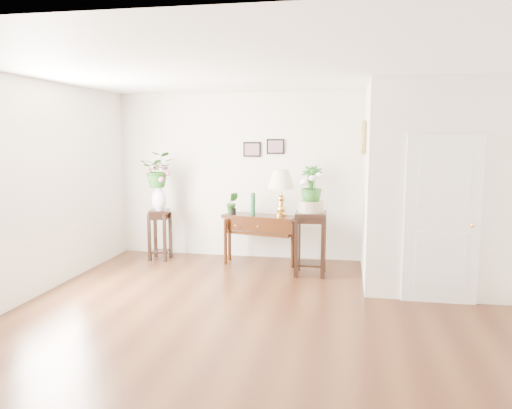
% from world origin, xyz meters
% --- Properties ---
extents(floor, '(6.00, 5.50, 0.02)m').
position_xyz_m(floor, '(0.00, 0.00, 0.00)').
color(floor, '#4D2C16').
rests_on(floor, ground).
extents(ceiling, '(6.00, 5.50, 0.02)m').
position_xyz_m(ceiling, '(0.00, 0.00, 2.80)').
color(ceiling, white).
rests_on(ceiling, ground).
extents(wall_back, '(6.00, 0.02, 2.80)m').
position_xyz_m(wall_back, '(0.00, 2.75, 1.40)').
color(wall_back, silver).
rests_on(wall_back, ground).
extents(wall_front, '(6.00, 0.02, 2.80)m').
position_xyz_m(wall_front, '(0.00, -2.75, 1.40)').
color(wall_front, silver).
rests_on(wall_front, ground).
extents(wall_left, '(0.02, 5.50, 2.80)m').
position_xyz_m(wall_left, '(-3.00, 0.00, 1.40)').
color(wall_left, silver).
rests_on(wall_left, ground).
extents(partition, '(1.80, 1.95, 2.80)m').
position_xyz_m(partition, '(2.10, 1.77, 1.40)').
color(partition, silver).
rests_on(partition, floor).
extents(door, '(0.90, 0.05, 2.10)m').
position_xyz_m(door, '(2.10, 0.78, 1.05)').
color(door, silver).
rests_on(door, floor).
extents(art_print_left, '(0.30, 0.02, 0.25)m').
position_xyz_m(art_print_left, '(-0.65, 2.73, 1.85)').
color(art_print_left, black).
rests_on(art_print_left, wall_back).
extents(art_print_right, '(0.30, 0.02, 0.25)m').
position_xyz_m(art_print_right, '(-0.25, 2.73, 1.90)').
color(art_print_right, black).
rests_on(art_print_right, wall_back).
extents(wall_ornament, '(0.07, 0.51, 0.51)m').
position_xyz_m(wall_ornament, '(1.16, 1.90, 2.05)').
color(wall_ornament, tan).
rests_on(wall_ornament, partition).
extents(console_table, '(1.27, 0.67, 0.81)m').
position_xyz_m(console_table, '(-0.43, 2.26, 0.40)').
color(console_table, black).
rests_on(console_table, floor).
extents(table_lamp, '(0.55, 0.55, 0.76)m').
position_xyz_m(table_lamp, '(-0.09, 2.26, 1.16)').
color(table_lamp, '#DFB551').
rests_on(table_lamp, console_table).
extents(green_vase, '(0.10, 0.10, 0.36)m').
position_xyz_m(green_vase, '(-0.55, 2.26, 0.98)').
color(green_vase, '#134E2A').
rests_on(green_vase, console_table).
extents(potted_plant, '(0.22, 0.20, 0.35)m').
position_xyz_m(potted_plant, '(-0.89, 2.26, 0.98)').
color(potted_plant, '#205A1B').
rests_on(potted_plant, console_table).
extents(plant_stand_a, '(0.40, 0.40, 0.85)m').
position_xyz_m(plant_stand_a, '(-2.14, 2.24, 0.42)').
color(plant_stand_a, black).
rests_on(plant_stand_a, floor).
extents(porcelain_vase, '(0.29, 0.29, 0.43)m').
position_xyz_m(porcelain_vase, '(-2.14, 2.24, 1.07)').
color(porcelain_vase, white).
rests_on(porcelain_vase, plant_stand_a).
extents(lily_arrangement, '(0.60, 0.54, 0.59)m').
position_xyz_m(lily_arrangement, '(-2.14, 2.24, 1.55)').
color(lily_arrangement, '#205A1B').
rests_on(lily_arrangement, porcelain_vase).
extents(plant_stand_b, '(0.46, 0.46, 0.95)m').
position_xyz_m(plant_stand_b, '(0.42, 1.77, 0.48)').
color(plant_stand_b, black).
rests_on(plant_stand_b, floor).
extents(ceramic_bowl, '(0.49, 0.49, 0.17)m').
position_xyz_m(ceramic_bowl, '(0.42, 1.77, 1.03)').
color(ceramic_bowl, '#B3A699').
rests_on(ceramic_bowl, plant_stand_b).
extents(narcissus, '(0.33, 0.33, 0.57)m').
position_xyz_m(narcissus, '(0.42, 1.77, 1.36)').
color(narcissus, '#205A1B').
rests_on(narcissus, ceramic_bowl).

